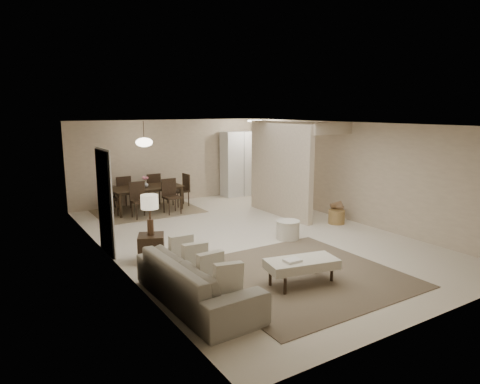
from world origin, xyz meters
TOP-DOWN VIEW (x-y plane):
  - floor at (0.00, 0.00)m, footprint 9.00×9.00m
  - ceiling at (0.00, 0.00)m, footprint 9.00×9.00m
  - back_wall at (0.00, 4.50)m, footprint 6.00×0.00m
  - left_wall at (-3.00, 0.00)m, footprint 0.00×9.00m
  - right_wall at (3.00, 0.00)m, footprint 0.00×9.00m
  - partition at (1.80, 1.25)m, footprint 0.15×2.50m
  - doorway at (-2.97, 0.60)m, footprint 0.04×0.90m
  - pantry_cabinet at (2.35, 4.15)m, footprint 1.20×0.55m
  - flush_light at (2.30, 3.20)m, footprint 0.44×0.44m
  - living_rug at (-0.50, -2.34)m, footprint 3.20×3.20m
  - sofa at (-2.45, -2.34)m, footprint 2.41×1.01m
  - ottoman_bench at (-0.70, -2.64)m, footprint 1.25×0.76m
  - side_table at (-2.40, -0.34)m, footprint 0.62×0.62m
  - table_lamp at (-2.40, -0.34)m, footprint 0.32×0.32m
  - round_pouf at (0.65, -0.58)m, footprint 0.52×0.52m
  - wicker_basket at (2.48, -0.21)m, footprint 0.43×0.43m
  - dining_rug at (-1.06, 3.62)m, footprint 2.80×2.10m
  - dining_table at (-1.06, 3.62)m, footprint 1.99×1.16m
  - dining_chairs at (-1.06, 3.62)m, footprint 2.55×1.88m
  - vase at (-1.06, 3.62)m, footprint 0.18×0.18m
  - yellow_mat at (2.50, 1.99)m, footprint 0.92×0.69m
  - pendant_light at (-1.06, 3.62)m, footprint 0.46×0.46m

SIDE VIEW (x-z plane):
  - floor at x=0.00m, z-range 0.00..0.00m
  - living_rug at x=-0.50m, z-range 0.00..0.01m
  - dining_rug at x=-1.06m, z-range 0.00..0.01m
  - yellow_mat at x=2.50m, z-range 0.00..0.01m
  - wicker_basket at x=2.48m, z-range 0.00..0.34m
  - round_pouf at x=0.65m, z-range 0.00..0.41m
  - side_table at x=-2.40m, z-range 0.00..0.51m
  - ottoman_bench at x=-0.70m, z-range 0.13..0.54m
  - dining_table at x=-1.06m, z-range 0.00..0.69m
  - sofa at x=-2.45m, z-range 0.00..0.70m
  - dining_chairs at x=-1.06m, z-range 0.00..0.95m
  - vase at x=-1.06m, z-range 0.69..0.83m
  - doorway at x=-2.97m, z-range 0.00..2.04m
  - pantry_cabinet at x=2.35m, z-range 0.00..2.10m
  - table_lamp at x=-2.40m, z-range 0.70..1.46m
  - back_wall at x=0.00m, z-range -1.75..4.25m
  - left_wall at x=-3.00m, z-range -3.25..5.75m
  - right_wall at x=3.00m, z-range -3.25..5.75m
  - partition at x=1.80m, z-range 0.00..2.50m
  - pendant_light at x=-1.06m, z-range 1.57..2.27m
  - flush_light at x=2.30m, z-range 2.44..2.48m
  - ceiling at x=0.00m, z-range 2.50..2.50m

